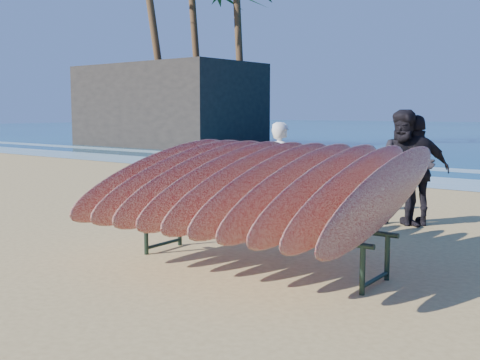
{
  "coord_description": "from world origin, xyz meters",
  "views": [
    {
      "loc": [
        4.78,
        -5.12,
        1.82
      ],
      "look_at": [
        0.0,
        0.8,
        0.95
      ],
      "focal_mm": 45.0,
      "sensor_mm": 36.0,
      "label": 1
    }
  ],
  "objects_px": {
    "person_dark_b": "(417,171)",
    "building": "(168,106)",
    "surfboard_rack": "(257,185)",
    "person_white": "(281,170)",
    "person_dark_a": "(406,168)"
  },
  "relations": [
    {
      "from": "person_dark_a",
      "to": "building",
      "type": "bearing_deg",
      "value": 128.61
    },
    {
      "from": "surfboard_rack",
      "to": "building",
      "type": "height_order",
      "value": "building"
    },
    {
      "from": "person_dark_a",
      "to": "building",
      "type": "xyz_separation_m",
      "value": [
        -19.23,
        13.53,
        1.19
      ]
    },
    {
      "from": "surfboard_rack",
      "to": "person_white",
      "type": "distance_m",
      "value": 3.38
    },
    {
      "from": "person_white",
      "to": "person_dark_a",
      "type": "bearing_deg",
      "value": -134.84
    },
    {
      "from": "person_dark_b",
      "to": "building",
      "type": "xyz_separation_m",
      "value": [
        -19.33,
        13.33,
        1.24
      ]
    },
    {
      "from": "person_dark_b",
      "to": "surfboard_rack",
      "type": "bearing_deg",
      "value": 42.82
    },
    {
      "from": "person_dark_a",
      "to": "person_white",
      "type": "bearing_deg",
      "value": 178.62
    },
    {
      "from": "surfboard_rack",
      "to": "person_dark_b",
      "type": "height_order",
      "value": "person_dark_b"
    },
    {
      "from": "building",
      "to": "surfboard_rack",
      "type": "bearing_deg",
      "value": -41.93
    },
    {
      "from": "person_dark_b",
      "to": "building",
      "type": "bearing_deg",
      "value": -75.13
    },
    {
      "from": "person_white",
      "to": "building",
      "type": "xyz_separation_m",
      "value": [
        -17.2,
        14.06,
        1.3
      ]
    },
    {
      "from": "person_dark_a",
      "to": "building",
      "type": "height_order",
      "value": "building"
    },
    {
      "from": "person_dark_b",
      "to": "building",
      "type": "distance_m",
      "value": 23.51
    },
    {
      "from": "surfboard_rack",
      "to": "person_dark_b",
      "type": "xyz_separation_m",
      "value": [
        0.42,
        3.65,
        -0.08
      ]
    }
  ]
}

